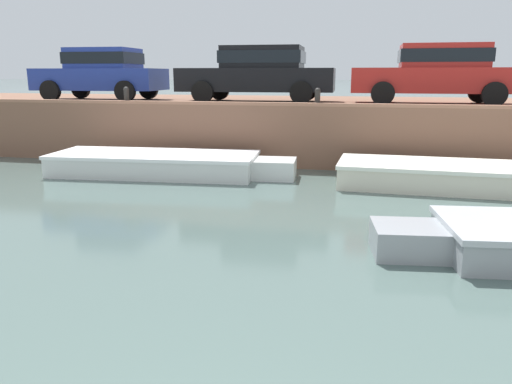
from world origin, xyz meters
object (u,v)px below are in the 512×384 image
(car_left_inner_black, at_px, (259,72))
(boat_moored_west_white, at_px, (165,164))
(car_centre_red, at_px, (437,71))
(car_leftmost_blue, at_px, (102,72))
(mooring_bollard_mid, at_px, (317,96))
(boat_moored_central_cream, at_px, (480,178))
(mooring_bollard_west, at_px, (126,94))

(car_left_inner_black, bearing_deg, boat_moored_west_white, -117.28)
(car_centre_red, bearing_deg, car_left_inner_black, 179.97)
(car_leftmost_blue, distance_m, mooring_bollard_mid, 6.94)
(boat_moored_central_cream, xyz_separation_m, car_centre_red, (-0.64, 3.24, 2.18))
(boat_moored_central_cream, xyz_separation_m, mooring_bollard_mid, (-3.63, 1.75, 1.57))
(car_left_inner_black, height_order, mooring_bollard_west, car_left_inner_black)
(car_leftmost_blue, bearing_deg, mooring_bollard_west, -44.24)
(car_leftmost_blue, xyz_separation_m, mooring_bollard_west, (1.53, -1.49, -0.61))
(car_leftmost_blue, bearing_deg, boat_moored_west_white, -44.09)
(boat_moored_central_cream, bearing_deg, boat_moored_west_white, 179.53)
(car_centre_red, bearing_deg, car_leftmost_blue, 179.99)
(boat_moored_central_cream, xyz_separation_m, car_left_inner_black, (-5.45, 3.24, 2.18))
(boat_moored_west_white, xyz_separation_m, mooring_bollard_mid, (3.46, 1.69, 1.57))
(boat_moored_central_cream, height_order, mooring_bollard_mid, mooring_bollard_mid)
(car_leftmost_blue, xyz_separation_m, car_centre_red, (9.74, -0.00, 0.00))
(car_leftmost_blue, distance_m, car_centre_red, 9.74)
(car_centre_red, xyz_separation_m, mooring_bollard_mid, (-2.99, -1.49, -0.61))
(boat_moored_west_white, distance_m, car_centre_red, 7.52)
(car_leftmost_blue, height_order, mooring_bollard_mid, car_leftmost_blue)
(car_leftmost_blue, relative_size, mooring_bollard_west, 8.70)
(mooring_bollard_west, xyz_separation_m, mooring_bollard_mid, (5.22, 0.00, 0.00))
(car_left_inner_black, bearing_deg, car_centre_red, -0.03)
(car_left_inner_black, bearing_deg, boat_moored_central_cream, -30.75)
(boat_moored_west_white, distance_m, mooring_bollard_west, 2.90)
(car_left_inner_black, xyz_separation_m, car_centre_red, (4.81, -0.00, -0.00))
(boat_moored_central_cream, xyz_separation_m, car_leftmost_blue, (-10.38, 3.24, 2.17))
(car_leftmost_blue, bearing_deg, mooring_bollard_mid, -12.46)
(boat_moored_central_cream, relative_size, mooring_bollard_mid, 14.41)
(car_leftmost_blue, bearing_deg, car_left_inner_black, 0.00)
(boat_moored_west_white, height_order, car_centre_red, car_centre_red)
(car_left_inner_black, distance_m, car_centre_red, 4.81)
(boat_moored_west_white, relative_size, mooring_bollard_west, 13.33)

